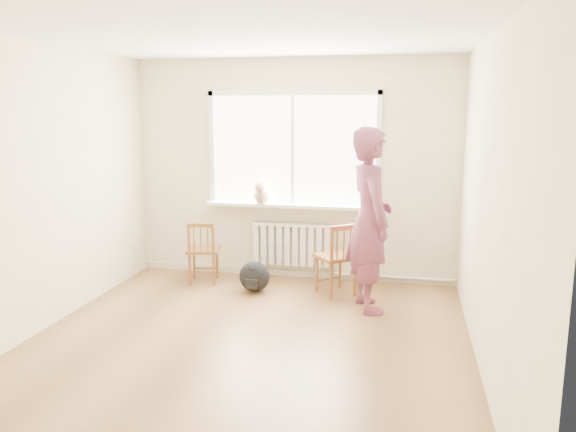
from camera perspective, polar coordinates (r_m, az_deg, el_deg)
The scene contains 13 objects.
floor at distance 5.13m, azimuth -4.57°, elevation -13.21°, with size 4.50×4.50×0.00m, color olive.
ceiling at distance 4.73m, azimuth -5.08°, elevation 18.21°, with size 4.50×4.50×0.00m, color white.
back_wall at distance 6.92m, azimuth 0.56°, elevation 4.67°, with size 4.00×0.01×2.70m, color #EDE6BD.
window at distance 6.87m, azimuth 0.52°, elevation 7.24°, with size 2.12×0.05×1.42m.
windowsill at distance 6.87m, azimuth 0.37°, elevation 1.09°, with size 2.15×0.22×0.04m, color white.
radiator at distance 6.98m, azimuth 0.40°, elevation -2.86°, with size 1.00×0.12×0.55m.
heating_pipe at distance 6.98m, azimuth 10.61°, elevation -6.12°, with size 0.04×0.04×1.40m, color silver.
baseboard at distance 7.16m, azimuth 0.52°, elevation -5.82°, with size 4.00×0.03×0.08m, color beige.
chair_left at distance 6.88m, azimuth -8.67°, elevation -3.64°, with size 0.44×0.43×0.77m.
chair_right at distance 6.37m, azimuth 5.12°, elevation -4.39°, with size 0.57×0.57×0.84m.
person at distance 5.87m, azimuth 8.29°, elevation -0.41°, with size 0.70×0.46×1.92m, color #C7424C.
cat at distance 6.84m, azimuth -2.67°, elevation 2.25°, with size 0.21×0.46×0.30m.
backpack at distance 6.55m, azimuth -3.43°, elevation -6.16°, with size 0.36×0.27×0.36m, color black.
Camera 1 is at (1.36, -4.49, 2.08)m, focal length 35.00 mm.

